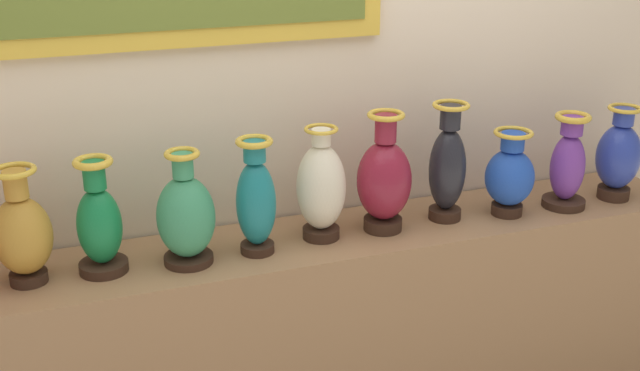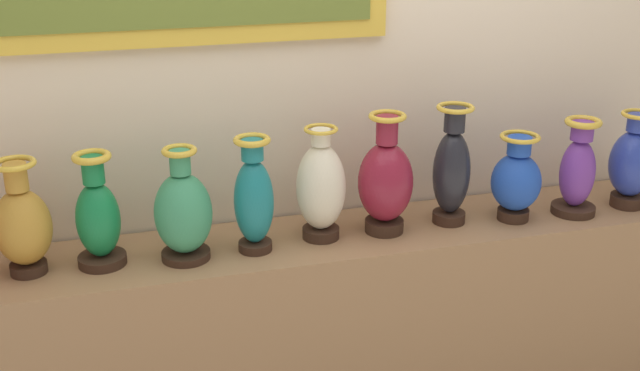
# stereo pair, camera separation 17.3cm
# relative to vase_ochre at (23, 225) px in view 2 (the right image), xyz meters

# --- Properties ---
(display_shelf) EXTENTS (2.83, 0.40, 0.95)m
(display_shelf) POSITION_rel_vase_ochre_xyz_m (0.94, 0.01, -0.63)
(display_shelf) COLOR #99704C
(display_shelf) RESTS_ON ground_plane
(back_wall) EXTENTS (5.31, 0.14, 2.89)m
(back_wall) POSITION_rel_vase_ochre_xyz_m (0.93, 0.27, 0.35)
(back_wall) COLOR beige
(back_wall) RESTS_ON ground_plane
(vase_ochre) EXTENTS (0.17, 0.17, 0.37)m
(vase_ochre) POSITION_rel_vase_ochre_xyz_m (0.00, 0.00, 0.00)
(vase_ochre) COLOR #382319
(vase_ochre) RESTS_ON display_shelf
(vase_emerald) EXTENTS (0.15, 0.15, 0.37)m
(vase_emerald) POSITION_rel_vase_ochre_xyz_m (0.22, -0.00, -0.00)
(vase_emerald) COLOR #382319
(vase_emerald) RESTS_ON display_shelf
(vase_jade) EXTENTS (0.18, 0.18, 0.37)m
(vase_jade) POSITION_rel_vase_ochre_xyz_m (0.48, -0.03, -0.00)
(vase_jade) COLOR #382319
(vase_jade) RESTS_ON display_shelf
(vase_teal) EXTENTS (0.13, 0.13, 0.39)m
(vase_teal) POSITION_rel_vase_ochre_xyz_m (0.70, -0.03, 0.02)
(vase_teal) COLOR #382319
(vase_teal) RESTS_ON display_shelf
(vase_ivory) EXTENTS (0.17, 0.17, 0.39)m
(vase_ivory) POSITION_rel_vase_ochre_xyz_m (0.94, -0.00, 0.02)
(vase_ivory) COLOR #382319
(vase_ivory) RESTS_ON display_shelf
(vase_burgundy) EXTENTS (0.19, 0.19, 0.42)m
(vase_burgundy) POSITION_rel_vase_ochre_xyz_m (1.16, -0.01, 0.02)
(vase_burgundy) COLOR #382319
(vase_burgundy) RESTS_ON display_shelf
(vase_onyx) EXTENTS (0.13, 0.13, 0.43)m
(vase_onyx) POSITION_rel_vase_ochre_xyz_m (1.41, 0.00, 0.04)
(vase_onyx) COLOR #382319
(vase_onyx) RESTS_ON display_shelf
(vase_sapphire) EXTENTS (0.17, 0.17, 0.32)m
(vase_sapphire) POSITION_rel_vase_ochre_xyz_m (1.64, -0.04, -0.01)
(vase_sapphire) COLOR #382319
(vase_sapphire) RESTS_ON display_shelf
(vase_violet) EXTENTS (0.16, 0.16, 0.36)m
(vase_violet) POSITION_rel_vase_ochre_xyz_m (1.88, -0.05, -0.00)
(vase_violet) COLOR #382319
(vase_violet) RESTS_ON display_shelf
(vase_cobalt) EXTENTS (0.16, 0.16, 0.36)m
(vase_cobalt) POSITION_rel_vase_ochre_xyz_m (2.11, -0.05, 0.01)
(vase_cobalt) COLOR #382319
(vase_cobalt) RESTS_ON display_shelf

